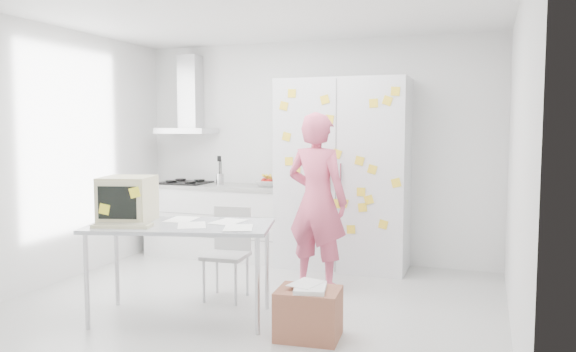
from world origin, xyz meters
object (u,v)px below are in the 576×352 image
(person, at_px, (317,201))
(cardboard_box, at_px, (309,313))
(desk, at_px, (147,211))
(chair, at_px, (228,247))

(person, xyz_separation_m, cardboard_box, (0.34, -1.34, -0.70))
(person, distance_m, desk, 1.74)
(chair, distance_m, cardboard_box, 1.33)
(chair, bearing_deg, person, 35.24)
(person, bearing_deg, cardboard_box, 115.46)
(person, xyz_separation_m, desk, (-1.14, -1.31, 0.03))
(person, relative_size, desk, 1.07)
(desk, bearing_deg, person, 34.36)
(desk, distance_m, chair, 0.95)
(person, height_order, cardboard_box, person)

